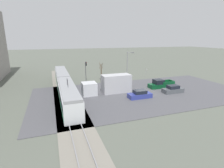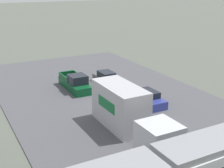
% 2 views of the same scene
% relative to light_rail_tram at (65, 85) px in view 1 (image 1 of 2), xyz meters
% --- Properties ---
extents(ground_plane, '(320.00, 320.00, 0.00)m').
position_rel_light_rail_tram_xyz_m(ground_plane, '(-5.32, -14.66, -1.63)').
color(ground_plane, '#565B51').
extents(road_surface, '(20.75, 41.95, 0.08)m').
position_rel_light_rail_tram_xyz_m(road_surface, '(-5.32, -14.66, -1.59)').
color(road_surface, '#4C4C51').
rests_on(road_surface, ground).
extents(rail_bed, '(62.32, 4.40, 0.22)m').
position_rel_light_rail_tram_xyz_m(rail_bed, '(-5.32, 0.00, -1.59)').
color(rail_bed, gray).
rests_on(rail_bed, ground).
extents(light_rail_tram, '(28.88, 2.64, 4.33)m').
position_rel_light_rail_tram_xyz_m(light_rail_tram, '(0.00, 0.00, 0.00)').
color(light_rail_tram, silver).
rests_on(light_rail_tram, ground).
extents(box_truck, '(2.59, 9.69, 3.54)m').
position_rel_light_rail_tram_xyz_m(box_truck, '(-3.18, -8.43, 0.08)').
color(box_truck, silver).
rests_on(box_truck, ground).
extents(pickup_truck, '(1.99, 5.74, 1.84)m').
position_rel_light_rail_tram_xyz_m(pickup_truck, '(-3.33, -20.20, -0.86)').
color(pickup_truck, '#0C4723').
rests_on(pickup_truck, ground).
extents(sedan_car_0, '(1.86, 4.27, 1.44)m').
position_rel_light_rail_tram_xyz_m(sedan_car_0, '(-7.91, -12.56, -0.96)').
color(sedan_car_0, navy).
rests_on(sedan_car_0, ground).
extents(sedan_car_1, '(1.76, 4.21, 1.50)m').
position_rel_light_rail_tram_xyz_m(sedan_car_1, '(-7.30, -20.27, -0.94)').
color(sedan_car_1, '#4C5156').
rests_on(sedan_car_1, ground).
extents(traffic_light_pole, '(0.28, 0.47, 4.92)m').
position_rel_light_rail_tram_xyz_m(traffic_light_pole, '(8.19, -5.96, 1.57)').
color(traffic_light_pole, '#47474C').
rests_on(traffic_light_pole, ground).
extents(street_tree, '(1.11, 0.92, 4.68)m').
position_rel_light_rail_tram_xyz_m(street_tree, '(7.64, -9.76, 0.49)').
color(street_tree, brown).
rests_on(street_tree, ground).
extents(street_lamp_near_crossing, '(0.36, 1.95, 7.10)m').
position_rel_light_rail_tram_xyz_m(street_lamp_near_crossing, '(7.39, -17.08, 2.52)').
color(street_lamp_near_crossing, gray).
rests_on(street_lamp_near_crossing, ground).
extents(no_parking_sign, '(0.32, 0.08, 2.45)m').
position_rel_light_rail_tram_xyz_m(no_parking_sign, '(7.36, -22.66, -0.15)').
color(no_parking_sign, gray).
rests_on(no_parking_sign, ground).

